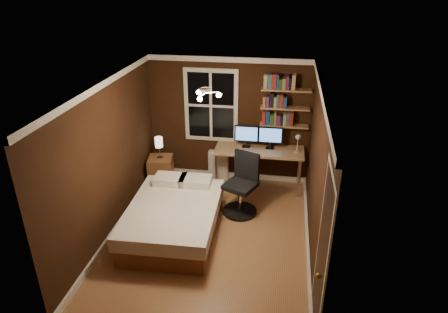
# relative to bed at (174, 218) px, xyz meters

# --- Properties ---
(floor) EXTENTS (4.20, 4.20, 0.00)m
(floor) POSITION_rel_bed_xyz_m (0.59, 0.01, -0.28)
(floor) COLOR brown
(floor) RESTS_ON ground
(wall_back) EXTENTS (3.20, 0.04, 2.50)m
(wall_back) POSITION_rel_bed_xyz_m (0.59, 2.11, 0.97)
(wall_back) COLOR black
(wall_back) RESTS_ON ground
(wall_left) EXTENTS (0.04, 4.20, 2.50)m
(wall_left) POSITION_rel_bed_xyz_m (-1.01, 0.01, 0.97)
(wall_left) COLOR black
(wall_left) RESTS_ON ground
(wall_right) EXTENTS (0.04, 4.20, 2.50)m
(wall_right) POSITION_rel_bed_xyz_m (2.19, 0.01, 0.97)
(wall_right) COLOR black
(wall_right) RESTS_ON ground
(ceiling) EXTENTS (3.20, 4.20, 0.02)m
(ceiling) POSITION_rel_bed_xyz_m (0.59, 0.01, 2.22)
(ceiling) COLOR white
(ceiling) RESTS_ON wall_back
(window) EXTENTS (1.06, 0.06, 1.46)m
(window) POSITION_rel_bed_xyz_m (0.24, 2.07, 1.27)
(window) COLOR silver
(window) RESTS_ON wall_back
(door) EXTENTS (0.03, 0.82, 2.05)m
(door) POSITION_rel_bed_xyz_m (2.18, -1.54, 0.74)
(door) COLOR black
(door) RESTS_ON ground
(door_knob) EXTENTS (0.06, 0.06, 0.06)m
(door_knob) POSITION_rel_bed_xyz_m (2.14, -1.84, 0.72)
(door_knob) COLOR gold
(door_knob) RESTS_ON door
(ceiling_fixture) EXTENTS (0.44, 0.44, 0.18)m
(ceiling_fixture) POSITION_rel_bed_xyz_m (0.59, -0.09, 2.12)
(ceiling_fixture) COLOR beige
(ceiling_fixture) RESTS_ON ceiling
(bookshelf_lower) EXTENTS (0.92, 0.22, 0.03)m
(bookshelf_lower) POSITION_rel_bed_xyz_m (1.67, 1.99, 0.97)
(bookshelf_lower) COLOR #A1804E
(bookshelf_lower) RESTS_ON wall_back
(books_row_lower) EXTENTS (0.54, 0.16, 0.23)m
(books_row_lower) POSITION_rel_bed_xyz_m (1.67, 1.99, 1.10)
(books_row_lower) COLOR maroon
(books_row_lower) RESTS_ON bookshelf_lower
(bookshelf_middle) EXTENTS (0.92, 0.22, 0.03)m
(bookshelf_middle) POSITION_rel_bed_xyz_m (1.67, 1.99, 1.32)
(bookshelf_middle) COLOR #A1804E
(bookshelf_middle) RESTS_ON wall_back
(books_row_middle) EXTENTS (0.42, 0.16, 0.23)m
(books_row_middle) POSITION_rel_bed_xyz_m (1.67, 1.99, 1.45)
(books_row_middle) COLOR navy
(books_row_middle) RESTS_ON bookshelf_middle
(bookshelf_upper) EXTENTS (0.92, 0.22, 0.03)m
(bookshelf_upper) POSITION_rel_bed_xyz_m (1.67, 1.99, 1.67)
(bookshelf_upper) COLOR #A1804E
(bookshelf_upper) RESTS_ON wall_back
(books_row_upper) EXTENTS (0.54, 0.16, 0.23)m
(books_row_upper) POSITION_rel_bed_xyz_m (1.67, 1.99, 1.80)
(books_row_upper) COLOR #245427
(books_row_upper) RESTS_ON bookshelf_upper
(bed) EXTENTS (1.46, 1.99, 0.66)m
(bed) POSITION_rel_bed_xyz_m (0.00, 0.00, 0.00)
(bed) COLOR brown
(bed) RESTS_ON ground
(nightstand) EXTENTS (0.53, 0.53, 0.58)m
(nightstand) POSITION_rel_bed_xyz_m (-0.71, 1.58, 0.01)
(nightstand) COLOR brown
(nightstand) RESTS_ON ground
(bedside_lamp) EXTENTS (0.15, 0.15, 0.44)m
(bedside_lamp) POSITION_rel_bed_xyz_m (-0.71, 1.58, 0.51)
(bedside_lamp) COLOR beige
(bedside_lamp) RESTS_ON nightstand
(radiator) EXTENTS (0.41, 0.14, 0.61)m
(radiator) POSITION_rel_bed_xyz_m (0.39, 2.00, 0.02)
(radiator) COLOR silver
(radiator) RESTS_ON ground
(desk) EXTENTS (1.71, 0.64, 0.81)m
(desk) POSITION_rel_bed_xyz_m (1.23, 1.77, 0.47)
(desk) COLOR #A1804E
(desk) RESTS_ON ground
(monitor_left) EXTENTS (0.47, 0.12, 0.44)m
(monitor_left) POSITION_rel_bed_xyz_m (0.97, 1.85, 0.75)
(monitor_left) COLOR black
(monitor_left) RESTS_ON desk
(monitor_right) EXTENTS (0.47, 0.12, 0.44)m
(monitor_right) POSITION_rel_bed_xyz_m (1.43, 1.85, 0.75)
(monitor_right) COLOR black
(monitor_right) RESTS_ON desk
(desk_lamp) EXTENTS (0.14, 0.32, 0.44)m
(desk_lamp) POSITION_rel_bed_xyz_m (1.95, 1.68, 0.75)
(desk_lamp) COLOR silver
(desk_lamp) RESTS_ON desk
(office_chair) EXTENTS (0.66, 0.66, 1.11)m
(office_chair) POSITION_rel_bed_xyz_m (1.01, 0.82, 0.15)
(office_chair) COLOR black
(office_chair) RESTS_ON ground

